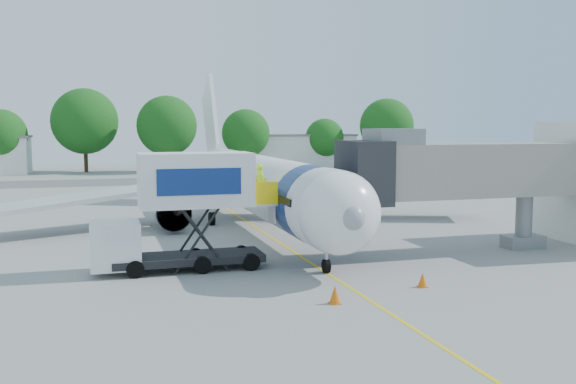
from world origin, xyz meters
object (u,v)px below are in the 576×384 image
object	(u,v)px
aircraft	(255,183)
ground_tug	(514,291)
jet_bridge	(453,172)
catering_hiloader	(182,212)

from	to	relation	value
aircraft	ground_tug	world-z (taller)	aircraft
jet_bridge	catering_hiloader	world-z (taller)	jet_bridge
catering_hiloader	jet_bridge	bearing A→B (deg)	0.01
ground_tug	catering_hiloader	bearing A→B (deg)	116.45
jet_bridge	catering_hiloader	distance (m)	14.34
jet_bridge	catering_hiloader	size ratio (longest dim) A/B	1.64
catering_hiloader	ground_tug	world-z (taller)	catering_hiloader
catering_hiloader	ground_tug	size ratio (longest dim) A/B	2.32
aircraft	ground_tug	distance (m)	21.80
jet_bridge	ground_tug	xyz separation A→B (m)	(-3.40, -10.07, -3.65)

